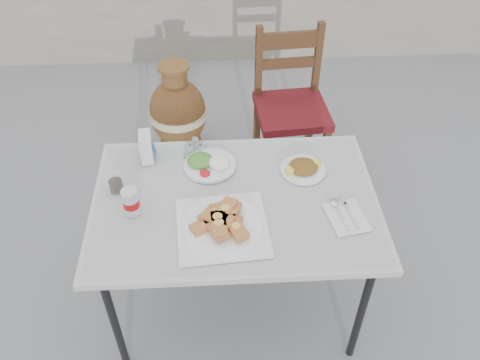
{
  "coord_description": "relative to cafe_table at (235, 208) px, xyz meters",
  "views": [
    {
      "loc": [
        -0.01,
        -1.55,
        2.23
      ],
      "look_at": [
        0.07,
        -0.01,
        0.79
      ],
      "focal_mm": 38.0,
      "sensor_mm": 36.0,
      "label": 1
    }
  ],
  "objects": [
    {
      "name": "cafe_table",
      "position": [
        0.0,
        0.0,
        0.0
      ],
      "size": [
        1.2,
        0.81,
        0.73
      ],
      "rotation": [
        0.0,
        0.0,
        0.0
      ],
      "color": "black",
      "rests_on": "ground"
    },
    {
      "name": "condiment_caddy",
      "position": [
        -0.17,
        0.31,
        0.08
      ],
      "size": [
        0.1,
        0.08,
        0.07
      ],
      "rotation": [
        0.0,
        0.0,
        0.0
      ],
      "color": "#B7B7BE",
      "rests_on": "cafe_table"
    },
    {
      "name": "napkin_holder",
      "position": [
        -0.39,
        0.29,
        0.12
      ],
      "size": [
        0.08,
        0.11,
        0.13
      ],
      "rotation": [
        0.0,
        0.0,
        0.11
      ],
      "color": "silver",
      "rests_on": "cafe_table"
    },
    {
      "name": "terracotta_urn",
      "position": [
        -0.32,
        1.23,
        -0.37
      ],
      "size": [
        0.38,
        0.38,
        0.66
      ],
      "color": "brown",
      "rests_on": "ground"
    },
    {
      "name": "salad_chopped_plate",
      "position": [
        0.31,
        0.16,
        0.07
      ],
      "size": [
        0.2,
        0.2,
        0.04
      ],
      "color": "white",
      "rests_on": "cafe_table"
    },
    {
      "name": "cola_glass",
      "position": [
        -0.5,
        0.08,
        0.09
      ],
      "size": [
        0.06,
        0.06,
        0.09
      ],
      "color": "white",
      "rests_on": "cafe_table"
    },
    {
      "name": "chair",
      "position": [
        0.38,
        1.02,
        -0.19
      ],
      "size": [
        0.45,
        0.45,
        0.94
      ],
      "rotation": [
        0.0,
        0.0,
        0.09
      ],
      "color": "#391A0F",
      "rests_on": "ground"
    },
    {
      "name": "soda_can",
      "position": [
        -0.42,
        -0.06,
        0.11
      ],
      "size": [
        0.07,
        0.07,
        0.12
      ],
      "color": "silver",
      "rests_on": "cafe_table"
    },
    {
      "name": "ground",
      "position": [
        -0.05,
        0.06,
        -0.68
      ],
      "size": [
        80.0,
        80.0,
        0.0
      ],
      "primitive_type": "plane",
      "color": "slate",
      "rests_on": "ground"
    },
    {
      "name": "pide_plate",
      "position": [
        -0.06,
        -0.16,
        0.08
      ],
      "size": [
        0.38,
        0.38,
        0.07
      ],
      "rotation": [
        0.0,
        0.0,
        0.08
      ],
      "color": "silver",
      "rests_on": "cafe_table"
    },
    {
      "name": "cutlery_napkin",
      "position": [
        0.44,
        -0.11,
        0.05
      ],
      "size": [
        0.18,
        0.21,
        0.01
      ],
      "rotation": [
        0.0,
        0.0,
        0.19
      ],
      "color": "silver",
      "rests_on": "cafe_table"
    },
    {
      "name": "salad_rice_plate",
      "position": [
        -0.11,
        0.21,
        0.07
      ],
      "size": [
        0.23,
        0.23,
        0.06
      ],
      "color": "white",
      "rests_on": "cafe_table"
    }
  ]
}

